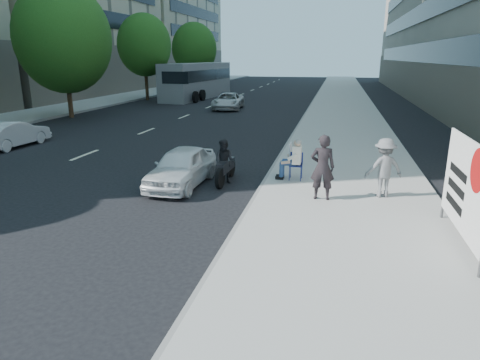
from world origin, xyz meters
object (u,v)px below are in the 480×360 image
(white_sedan_far, at_px, (228,101))
(white_sedan_mid, at_px, (13,134))
(bus, at_px, (198,81))
(white_sedan_near, at_px, (182,167))
(pedestrian_woman, at_px, (323,167))
(protest_banner, at_px, (465,186))
(seated_protester, at_px, (293,157))
(jogger, at_px, (384,168))
(motorcycle, at_px, (225,164))

(white_sedan_far, bearing_deg, white_sedan_mid, -115.84)
(white_sedan_mid, relative_size, bus, 0.29)
(white_sedan_near, bearing_deg, pedestrian_woman, -9.44)
(white_sedan_near, distance_m, white_sedan_far, 20.22)
(protest_banner, bearing_deg, white_sedan_near, 156.42)
(white_sedan_mid, height_order, bus, bus)
(protest_banner, bearing_deg, white_sedan_far, 115.09)
(seated_protester, xyz_separation_m, protest_banner, (3.89, -4.11, 0.53))
(jogger, distance_m, white_sedan_near, 6.02)
(white_sedan_mid, bearing_deg, white_sedan_near, 159.37)
(motorcycle, bearing_deg, protest_banner, -28.54)
(protest_banner, distance_m, white_sedan_near, 7.96)
(seated_protester, distance_m, protest_banner, 5.69)
(jogger, xyz_separation_m, bus, (-14.72, 28.57, 0.66))
(white_sedan_far, relative_size, bus, 0.36)
(seated_protester, bearing_deg, motorcycle, -169.49)
(seated_protester, relative_size, bus, 0.11)
(seated_protester, height_order, white_sedan_mid, seated_protester)
(jogger, relative_size, protest_banner, 0.54)
(pedestrian_woman, xyz_separation_m, motorcycle, (-3.09, 1.41, -0.41))
(white_sedan_mid, bearing_deg, motorcycle, 164.47)
(seated_protester, distance_m, white_sedan_mid, 13.17)
(seated_protester, distance_m, pedestrian_woman, 2.06)
(seated_protester, distance_m, motorcycle, 2.16)
(pedestrian_woman, relative_size, white_sedan_mid, 0.51)
(protest_banner, bearing_deg, jogger, 113.41)
(jogger, relative_size, bus, 0.13)
(jogger, relative_size, white_sedan_mid, 0.46)
(bus, bearing_deg, white_sedan_far, -53.39)
(pedestrian_woman, height_order, white_sedan_near, pedestrian_woman)
(protest_banner, relative_size, motorcycle, 1.50)
(white_sedan_mid, bearing_deg, white_sedan_far, -108.07)
(white_sedan_near, bearing_deg, bus, 108.83)
(seated_protester, distance_m, jogger, 2.90)
(white_sedan_mid, bearing_deg, bus, -89.45)
(jogger, xyz_separation_m, pedestrian_woman, (-1.65, -0.60, 0.07))
(protest_banner, height_order, white_sedan_far, protest_banner)
(pedestrian_woman, distance_m, protest_banner, 3.73)
(white_sedan_near, bearing_deg, protest_banner, -21.87)
(white_sedan_near, xyz_separation_m, motorcycle, (1.26, 0.55, 0.04))
(jogger, distance_m, motorcycle, 4.82)
(jogger, xyz_separation_m, protest_banner, (1.26, -2.91, 0.43))
(pedestrian_woman, distance_m, bus, 31.97)
(bus, bearing_deg, pedestrian_woman, -60.90)
(bus, bearing_deg, white_sedan_mid, -86.74)
(jogger, bearing_deg, motorcycle, -27.08)
(pedestrian_woman, bearing_deg, motorcycle, -27.31)
(jogger, relative_size, pedestrian_woman, 0.92)
(bus, bearing_deg, jogger, -57.78)
(white_sedan_mid, relative_size, motorcycle, 1.73)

